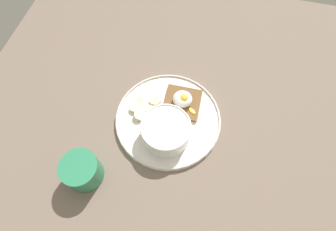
% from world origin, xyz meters
% --- Properties ---
extents(ground_plane, '(1.20, 1.20, 0.02)m').
position_xyz_m(ground_plane, '(0.00, 0.00, 0.01)').
color(ground_plane, '#726154').
rests_on(ground_plane, ground).
extents(plate, '(0.30, 0.30, 0.02)m').
position_xyz_m(plate, '(0.00, 0.00, 0.03)').
color(plate, silver).
rests_on(plate, ground_plane).
extents(oatmeal_bowl, '(0.13, 0.13, 0.06)m').
position_xyz_m(oatmeal_bowl, '(0.01, -0.05, 0.06)').
color(oatmeal_bowl, white).
rests_on(oatmeal_bowl, plate).
extents(toast_slice, '(0.11, 0.11, 0.01)m').
position_xyz_m(toast_slice, '(0.03, 0.06, 0.04)').
color(toast_slice, brown).
rests_on(toast_slice, plate).
extents(poached_egg, '(0.08, 0.06, 0.04)m').
position_xyz_m(poached_egg, '(0.03, 0.06, 0.06)').
color(poached_egg, white).
rests_on(poached_egg, toast_slice).
extents(banana_slice_front, '(0.04, 0.04, 0.01)m').
position_xyz_m(banana_slice_front, '(-0.07, 0.02, 0.04)').
color(banana_slice_front, '#F0ECBD').
rests_on(banana_slice_front, plate).
extents(banana_slice_left, '(0.04, 0.04, 0.01)m').
position_xyz_m(banana_slice_left, '(-0.09, 0.03, 0.04)').
color(banana_slice_left, beige).
rests_on(banana_slice_left, plate).
extents(banana_slice_back, '(0.04, 0.05, 0.01)m').
position_xyz_m(banana_slice_back, '(-0.05, 0.05, 0.04)').
color(banana_slice_back, beige).
rests_on(banana_slice_back, plate).
extents(banana_slice_right, '(0.04, 0.04, 0.02)m').
position_xyz_m(banana_slice_right, '(-0.08, -0.01, 0.04)').
color(banana_slice_right, '#EFE6C2').
rests_on(banana_slice_right, plate).
extents(banana_slice_inner, '(0.04, 0.04, 0.02)m').
position_xyz_m(banana_slice_inner, '(-0.05, 0.01, 0.04)').
color(banana_slice_inner, beige).
rests_on(banana_slice_inner, plate).
extents(banana_slice_outer, '(0.04, 0.04, 0.01)m').
position_xyz_m(banana_slice_outer, '(-0.10, 0.01, 0.04)').
color(banana_slice_outer, '#F5EBBB').
rests_on(banana_slice_outer, plate).
extents(coffee_mug, '(0.09, 0.09, 0.08)m').
position_xyz_m(coffee_mug, '(-0.17, -0.20, 0.06)').
color(coffee_mug, '#2C8057').
rests_on(coffee_mug, ground_plane).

